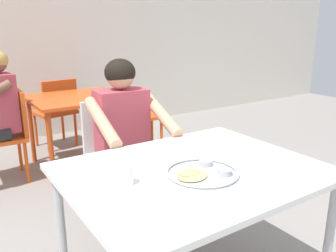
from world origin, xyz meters
name	(u,v)px	position (x,y,z in m)	size (l,w,h in m)	color
back_wall	(11,1)	(0.00, 3.43, 1.70)	(12.00, 0.12, 3.40)	silver
table_foreground	(193,181)	(0.09, -0.01, 0.67)	(1.20, 0.95, 0.74)	white
thali_tray	(202,172)	(0.08, -0.10, 0.75)	(0.34, 0.34, 0.03)	#B7BABF
drinking_cup	(125,174)	(-0.26, 0.01, 0.78)	(0.07, 0.07, 0.09)	white
chair_foreground	(115,153)	(0.14, 0.97, 0.51)	(0.45, 0.43, 0.89)	silver
diner_foreground	(128,133)	(0.13, 0.75, 0.71)	(0.51, 0.57, 1.20)	black
table_background_red	(78,105)	(0.28, 2.13, 0.64)	(0.91, 0.84, 0.73)	#E04C19
chair_red_left	(9,129)	(-0.38, 2.14, 0.49)	(0.45, 0.45, 0.85)	#DC5218
chair_red_right	(135,111)	(0.92, 2.12, 0.49)	(0.50, 0.47, 0.84)	#DE4A17
chair_red_far	(57,108)	(0.25, 2.80, 0.48)	(0.50, 0.48, 0.82)	#D04A17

